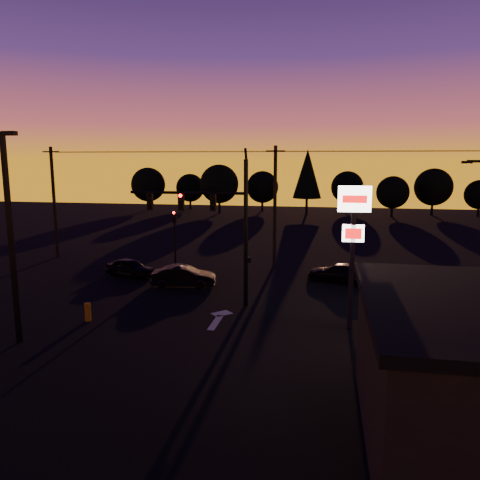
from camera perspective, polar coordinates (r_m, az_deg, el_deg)
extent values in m
plane|color=black|center=(22.81, -4.81, -10.75)|extent=(120.00, 120.00, 0.00)
cube|color=beige|center=(23.60, -2.98, -10.00)|extent=(0.35, 2.20, 0.01)
cube|color=beige|center=(24.89, -2.23, -8.93)|extent=(1.20, 1.20, 0.01)
cylinder|color=black|center=(25.26, 0.71, 0.70)|extent=(0.24, 0.24, 8.00)
cylinder|color=black|center=(24.95, 0.73, 10.27)|extent=(0.14, 0.52, 0.76)
cylinder|color=black|center=(25.75, -6.46, 5.74)|extent=(6.50, 0.16, 0.16)
cube|color=black|center=(25.41, -3.30, 4.60)|extent=(0.32, 0.22, 0.95)
sphere|color=black|center=(25.26, -3.38, 5.37)|extent=(0.18, 0.18, 0.18)
sphere|color=black|center=(25.28, -3.37, 4.69)|extent=(0.18, 0.18, 0.18)
sphere|color=black|center=(25.31, -3.36, 4.01)|extent=(0.18, 0.18, 0.18)
cube|color=black|center=(25.89, -7.19, 4.64)|extent=(0.32, 0.22, 0.95)
sphere|color=#FF0705|center=(25.74, -7.29, 5.39)|extent=(0.18, 0.18, 0.18)
sphere|color=black|center=(25.77, -7.28, 4.73)|extent=(0.18, 0.18, 0.18)
sphere|color=black|center=(25.79, -7.26, 4.06)|extent=(0.18, 0.18, 0.18)
cube|color=black|center=(26.49, -10.92, 4.66)|extent=(0.32, 0.22, 0.95)
sphere|color=black|center=(26.34, -11.04, 5.39)|extent=(0.18, 0.18, 0.18)
sphere|color=black|center=(26.36, -11.02, 4.74)|extent=(0.18, 0.18, 0.18)
sphere|color=black|center=(26.39, -11.00, 4.09)|extent=(0.18, 0.18, 0.18)
cube|color=black|center=(25.49, 1.10, -2.42)|extent=(0.22, 0.18, 0.28)
cylinder|color=black|center=(34.38, -7.92, -0.67)|extent=(0.14, 0.14, 3.60)
cube|color=black|center=(34.07, -8.00, 2.80)|extent=(0.30, 0.20, 0.90)
sphere|color=#FF0705|center=(33.92, -8.08, 3.31)|extent=(0.18, 0.18, 0.18)
sphere|color=black|center=(33.95, -8.07, 2.84)|extent=(0.18, 0.18, 0.18)
sphere|color=black|center=(33.99, -8.06, 2.38)|extent=(0.18, 0.18, 0.18)
cube|color=black|center=(22.25, -26.12, -0.24)|extent=(0.18, 0.18, 9.00)
cube|color=black|center=(21.79, -26.28, 11.59)|extent=(0.55, 0.30, 0.18)
cube|color=black|center=(22.65, 13.48, -2.69)|extent=(0.22, 0.22, 6.40)
cube|color=white|center=(22.21, 13.79, 4.89)|extent=(1.50, 0.25, 1.20)
cube|color=red|center=(22.07, 13.81, 4.86)|extent=(1.10, 0.02, 0.35)
cube|color=white|center=(22.40, 13.63, 0.81)|extent=(1.00, 0.22, 0.80)
cube|color=red|center=(22.27, 13.64, 0.75)|extent=(0.75, 0.02, 0.50)
cylinder|color=black|center=(27.22, 27.16, 8.54)|extent=(1.20, 0.14, 0.14)
cube|color=black|center=(27.06, 25.93, 8.52)|extent=(0.50, 0.22, 0.14)
plane|color=#FFB759|center=(27.06, 25.91, 8.36)|extent=(0.35, 0.35, 0.00)
cylinder|color=black|center=(40.97, -21.71, 4.21)|extent=(0.26, 0.26, 9.00)
cube|color=black|center=(40.82, -22.07, 9.95)|extent=(1.40, 0.10, 0.10)
cylinder|color=black|center=(34.96, 4.27, 4.04)|extent=(0.26, 0.26, 9.00)
cube|color=black|center=(34.80, 4.36, 10.77)|extent=(1.40, 0.10, 0.10)
cylinder|color=black|center=(36.28, -10.28, 10.52)|extent=(18.00, 0.02, 0.02)
cylinder|color=black|center=(36.85, -9.95, 10.60)|extent=(18.00, 0.02, 0.02)
cylinder|color=black|center=(37.41, -9.62, 10.52)|extent=(18.00, 0.02, 0.02)
cylinder|color=black|center=(34.42, 19.56, 10.17)|extent=(18.00, 0.02, 0.02)
cylinder|color=black|center=(35.01, 19.41, 10.25)|extent=(18.00, 0.02, 0.02)
cylinder|color=black|center=(35.60, 19.26, 10.16)|extent=(18.00, 0.02, 0.02)
cube|color=black|center=(18.64, 20.34, -11.55)|extent=(2.20, 0.05, 1.60)
cylinder|color=#BB780C|center=(24.86, -18.05, -8.33)|extent=(0.31, 0.31, 0.92)
cylinder|color=black|center=(76.16, -11.05, 4.21)|extent=(0.36, 0.36, 1.62)
sphere|color=black|center=(75.92, -11.13, 6.65)|extent=(5.36, 5.36, 5.36)
cylinder|color=black|center=(77.07, -6.07, 4.30)|extent=(0.36, 0.36, 1.38)
sphere|color=black|center=(76.85, -6.10, 6.34)|extent=(4.54, 4.54, 4.54)
cylinder|color=black|center=(70.72, -2.53, 4.01)|extent=(0.36, 0.36, 1.75)
sphere|color=black|center=(70.46, -2.55, 6.84)|extent=(5.77, 5.78, 5.78)
cylinder|color=black|center=(73.59, 2.74, 4.14)|extent=(0.36, 0.36, 1.50)
sphere|color=black|center=(73.36, 2.76, 6.47)|extent=(4.95, 4.95, 4.95)
cylinder|color=black|center=(69.98, 8.12, 4.12)|extent=(0.36, 0.36, 2.38)
cone|color=black|center=(69.68, 8.21, 8.01)|extent=(4.18, 4.18, 7.12)
cylinder|color=black|center=(75.02, 12.86, 4.01)|extent=(0.36, 0.36, 1.50)
sphere|color=black|center=(74.79, 12.95, 6.30)|extent=(4.95, 4.95, 4.95)
cylinder|color=black|center=(69.61, 18.00, 3.29)|extent=(0.36, 0.36, 1.38)
sphere|color=black|center=(69.38, 18.12, 5.55)|extent=(4.54, 4.54, 4.54)
cylinder|color=black|center=(73.57, 22.35, 3.46)|extent=(0.36, 0.36, 1.62)
sphere|color=black|center=(73.33, 22.51, 5.98)|extent=(5.36, 5.36, 5.36)
cylinder|color=black|center=(74.12, 27.04, 3.02)|extent=(0.36, 0.36, 1.25)
sphere|color=black|center=(73.91, 27.19, 4.94)|extent=(4.12, 4.12, 4.12)
imported|color=black|center=(33.22, -13.24, -3.29)|extent=(3.91, 2.49, 1.24)
imported|color=black|center=(30.01, -6.88, -4.40)|extent=(4.21, 1.96, 1.33)
imported|color=black|center=(31.58, 11.95, -3.93)|extent=(4.57, 3.06, 1.23)
imported|color=black|center=(19.95, 18.89, -12.19)|extent=(3.23, 5.41, 1.41)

